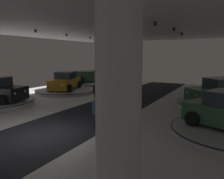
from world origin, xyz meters
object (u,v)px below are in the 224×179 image
at_px(column_right, 118,88).
at_px(visitor_walking_far, 95,110).
at_px(display_car_far_right, 219,92).
at_px(display_platform_deep_left, 93,83).
at_px(display_car_far_left, 65,81).
at_px(visitor_walking_near, 95,91).
at_px(pickup_truck_deep_left, 95,74).
at_px(display_platform_far_right, 218,105).
at_px(display_platform_far_left, 65,91).

bearing_deg(column_right, visitor_walking_far, 130.10).
bearing_deg(display_car_far_right, display_platform_deep_left, 157.44).
height_order(display_platform_deep_left, visitor_walking_far, visitor_walking_far).
distance_m(display_platform_deep_left, display_car_far_left, 5.93).
xyz_separation_m(column_right, display_car_far_right, (1.81, 11.52, -1.62)).
distance_m(display_platform_deep_left, visitor_walking_far, 16.39).
bearing_deg(display_car_far_left, visitor_walking_far, -42.44).
relative_size(visitor_walking_near, visitor_walking_far, 1.00).
distance_m(display_car_far_right, pickup_truck_deep_left, 15.35).
relative_size(display_car_far_right, visitor_walking_near, 2.70).
relative_size(display_car_far_right, display_car_far_left, 0.94).
relative_size(column_right, visitor_walking_near, 3.46).
relative_size(display_car_far_right, visitor_walking_far, 2.70).
height_order(visitor_walking_near, visitor_walking_far, same).
height_order(display_car_far_left, visitor_walking_far, display_car_far_left).
bearing_deg(display_platform_far_right, visitor_walking_far, -123.51).
bearing_deg(display_car_far_left, display_platform_deep_left, 96.91).
bearing_deg(display_car_far_left, visitor_walking_near, -27.58).
bearing_deg(display_platform_far_left, column_right, -44.68).
xyz_separation_m(pickup_truck_deep_left, visitor_walking_near, (5.73, -8.81, -0.39)).
height_order(display_car_far_left, visitor_walking_near, display_car_far_left).
relative_size(display_platform_deep_left, display_car_far_left, 1.25).
xyz_separation_m(column_right, pickup_truck_deep_left, (-12.24, 17.69, -1.45)).
height_order(column_right, display_platform_deep_left, column_right).
relative_size(display_platform_far_left, visitor_walking_near, 3.62).
bearing_deg(pickup_truck_deep_left, display_car_far_left, -85.16).
distance_m(display_platform_far_right, visitor_walking_far, 9.18).
xyz_separation_m(pickup_truck_deep_left, display_car_far_left, (0.51, -6.08, -0.24)).
xyz_separation_m(display_platform_far_right, display_car_far_right, (0.02, 0.02, 0.93)).
bearing_deg(display_car_far_right, visitor_walking_near, -162.46).
height_order(display_platform_far_right, pickup_truck_deep_left, pickup_truck_deep_left).
height_order(display_car_far_right, visitor_walking_near, display_car_far_right).
bearing_deg(display_platform_far_left, pickup_truck_deep_left, 94.91).
relative_size(pickup_truck_deep_left, display_car_far_left, 1.21).
bearing_deg(display_platform_far_right, display_car_far_left, 179.52).
xyz_separation_m(display_platform_deep_left, visitor_walking_far, (9.17, -13.57, 0.70)).
relative_size(column_right, pickup_truck_deep_left, 1.00).
xyz_separation_m(column_right, visitor_walking_far, (-3.26, 3.87, -1.84)).
bearing_deg(visitor_walking_near, display_platform_deep_left, 124.69).
relative_size(display_platform_deep_left, display_platform_far_left, 0.98).
relative_size(column_right, display_car_far_left, 1.21).
bearing_deg(display_car_far_left, display_car_far_right, -0.38).
bearing_deg(visitor_walking_near, display_platform_far_right, 17.45).
bearing_deg(display_car_far_left, column_right, -44.72).
relative_size(display_car_far_right, display_platform_deep_left, 0.76).
bearing_deg(column_right, display_platform_deep_left, 125.48).
bearing_deg(visitor_walking_far, display_car_far_right, 56.45).
bearing_deg(display_platform_far_right, column_right, -98.86).
height_order(pickup_truck_deep_left, display_platform_far_left, pickup_truck_deep_left).
bearing_deg(visitor_walking_far, display_platform_far_right, 56.49).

